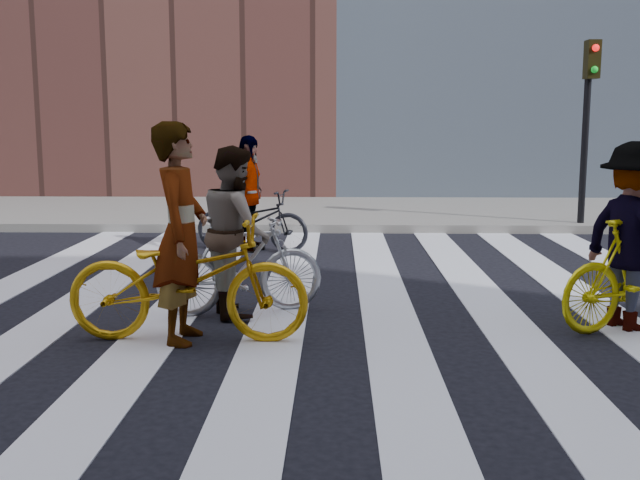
{
  "coord_description": "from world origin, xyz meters",
  "views": [
    {
      "loc": [
        0.02,
        -8.02,
        1.92
      ],
      "look_at": [
        -0.17,
        0.3,
        0.62
      ],
      "focal_mm": 42.0,
      "sensor_mm": 36.0,
      "label": 1
    }
  ],
  "objects_px": {
    "rider_right": "(634,237)",
    "bike_yellow_left": "(188,279)",
    "traffic_signal": "(588,102)",
    "bike_dark_rear": "(252,220)",
    "rider_left": "(181,233)",
    "rider_rear": "(248,194)",
    "bike_yellow_right": "(637,274)",
    "bike_silver_mid": "(241,265)",
    "rider_mid": "(235,231)"
  },
  "relations": [
    {
      "from": "rider_right",
      "to": "rider_rear",
      "type": "relative_size",
      "value": 1.01
    },
    {
      "from": "bike_yellow_left",
      "to": "bike_dark_rear",
      "type": "xyz_separation_m",
      "value": [
        0.03,
        4.76,
        -0.09
      ]
    },
    {
      "from": "rider_mid",
      "to": "bike_dark_rear",
      "type": "bearing_deg",
      "value": -13.53
    },
    {
      "from": "traffic_signal",
      "to": "bike_yellow_left",
      "type": "relative_size",
      "value": 1.56
    },
    {
      "from": "traffic_signal",
      "to": "bike_silver_mid",
      "type": "xyz_separation_m",
      "value": [
        -5.34,
        -5.96,
        -1.77
      ]
    },
    {
      "from": "bike_yellow_left",
      "to": "bike_silver_mid",
      "type": "bearing_deg",
      "value": -18.52
    },
    {
      "from": "rider_left",
      "to": "rider_mid",
      "type": "relative_size",
      "value": 1.14
    },
    {
      "from": "bike_silver_mid",
      "to": "rider_left",
      "type": "bearing_deg",
      "value": 139.89
    },
    {
      "from": "bike_silver_mid",
      "to": "rider_right",
      "type": "relative_size",
      "value": 0.96
    },
    {
      "from": "traffic_signal",
      "to": "bike_dark_rear",
      "type": "bearing_deg",
      "value": -159.13
    },
    {
      "from": "bike_yellow_right",
      "to": "rider_right",
      "type": "bearing_deg",
      "value": 65.33
    },
    {
      "from": "traffic_signal",
      "to": "rider_mid",
      "type": "distance_m",
      "value": 8.16
    },
    {
      "from": "rider_right",
      "to": "bike_yellow_left",
      "type": "bearing_deg",
      "value": 72.3
    },
    {
      "from": "rider_right",
      "to": "rider_rear",
      "type": "bearing_deg",
      "value": 19.16
    },
    {
      "from": "rider_left",
      "to": "rider_rear",
      "type": "xyz_separation_m",
      "value": [
        0.03,
        4.76,
        -0.1
      ]
    },
    {
      "from": "rider_rear",
      "to": "bike_dark_rear",
      "type": "bearing_deg",
      "value": -75.98
    },
    {
      "from": "bike_silver_mid",
      "to": "traffic_signal",
      "type": "bearing_deg",
      "value": -59.48
    },
    {
      "from": "traffic_signal",
      "to": "bike_dark_rear",
      "type": "xyz_separation_m",
      "value": [
        -5.66,
        -2.16,
        -1.81
      ]
    },
    {
      "from": "bike_yellow_right",
      "to": "bike_dark_rear",
      "type": "height_order",
      "value": "bike_yellow_right"
    },
    {
      "from": "bike_dark_rear",
      "to": "rider_mid",
      "type": "bearing_deg",
      "value": -161.92
    },
    {
      "from": "traffic_signal",
      "to": "rider_rear",
      "type": "height_order",
      "value": "traffic_signal"
    },
    {
      "from": "bike_yellow_right",
      "to": "rider_right",
      "type": "height_order",
      "value": "rider_right"
    },
    {
      "from": "rider_right",
      "to": "traffic_signal",
      "type": "bearing_deg",
      "value": -38.86
    },
    {
      "from": "rider_mid",
      "to": "bike_yellow_right",
      "type": "bearing_deg",
      "value": -114.48
    },
    {
      "from": "traffic_signal",
      "to": "rider_rear",
      "type": "relative_size",
      "value": 1.91
    },
    {
      "from": "bike_dark_rear",
      "to": "rider_left",
      "type": "xyz_separation_m",
      "value": [
        -0.08,
        -4.76,
        0.5
      ]
    },
    {
      "from": "bike_yellow_left",
      "to": "bike_dark_rear",
      "type": "relative_size",
      "value": 1.2
    },
    {
      "from": "bike_yellow_right",
      "to": "bike_dark_rear",
      "type": "distance_m",
      "value": 5.91
    },
    {
      "from": "bike_yellow_right",
      "to": "rider_rear",
      "type": "relative_size",
      "value": 1.0
    },
    {
      "from": "bike_dark_rear",
      "to": "rider_left",
      "type": "height_order",
      "value": "rider_left"
    },
    {
      "from": "bike_silver_mid",
      "to": "rider_mid",
      "type": "distance_m",
      "value": 0.35
    },
    {
      "from": "bike_yellow_left",
      "to": "bike_silver_mid",
      "type": "height_order",
      "value": "bike_yellow_left"
    },
    {
      "from": "bike_dark_rear",
      "to": "traffic_signal",
      "type": "bearing_deg",
      "value": -55.11
    },
    {
      "from": "bike_silver_mid",
      "to": "rider_right",
      "type": "distance_m",
      "value": 3.77
    },
    {
      "from": "traffic_signal",
      "to": "bike_silver_mid",
      "type": "height_order",
      "value": "traffic_signal"
    },
    {
      "from": "traffic_signal",
      "to": "rider_mid",
      "type": "relative_size",
      "value": 1.95
    },
    {
      "from": "bike_yellow_left",
      "to": "rider_right",
      "type": "relative_size",
      "value": 1.21
    },
    {
      "from": "rider_mid",
      "to": "rider_rear",
      "type": "relative_size",
      "value": 0.98
    },
    {
      "from": "bike_yellow_right",
      "to": "rider_mid",
      "type": "height_order",
      "value": "rider_mid"
    },
    {
      "from": "traffic_signal",
      "to": "rider_right",
      "type": "height_order",
      "value": "traffic_signal"
    },
    {
      "from": "bike_yellow_left",
      "to": "bike_yellow_right",
      "type": "xyz_separation_m",
      "value": [
        4.12,
        0.5,
        -0.03
      ]
    },
    {
      "from": "bike_dark_rear",
      "to": "rider_mid",
      "type": "height_order",
      "value": "rider_mid"
    },
    {
      "from": "rider_mid",
      "to": "rider_right",
      "type": "xyz_separation_m",
      "value": [
        3.77,
        -0.46,
        0.03
      ]
    },
    {
      "from": "traffic_signal",
      "to": "bike_yellow_right",
      "type": "distance_m",
      "value": 6.84
    },
    {
      "from": "bike_silver_mid",
      "to": "rider_mid",
      "type": "bearing_deg",
      "value": 72.41
    },
    {
      "from": "bike_yellow_left",
      "to": "rider_mid",
      "type": "relative_size",
      "value": 1.25
    },
    {
      "from": "rider_left",
      "to": "traffic_signal",
      "type": "bearing_deg",
      "value": -38.29
    },
    {
      "from": "bike_dark_rear",
      "to": "rider_right",
      "type": "xyz_separation_m",
      "value": [
        4.04,
        -4.26,
        0.41
      ]
    },
    {
      "from": "traffic_signal",
      "to": "rider_right",
      "type": "distance_m",
      "value": 6.77
    },
    {
      "from": "bike_silver_mid",
      "to": "rider_right",
      "type": "bearing_deg",
      "value": -114.67
    }
  ]
}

